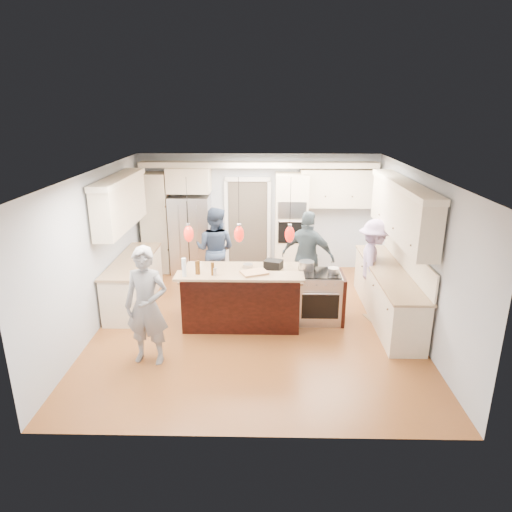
{
  "coord_description": "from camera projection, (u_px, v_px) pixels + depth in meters",
  "views": [
    {
      "loc": [
        0.17,
        -7.45,
        3.75
      ],
      "look_at": [
        0.0,
        0.35,
        1.15
      ],
      "focal_mm": 32.0,
      "sensor_mm": 36.0,
      "label": 1
    }
  ],
  "objects": [
    {
      "name": "pot_large",
      "position": [
        306.0,
        265.0,
        8.19
      ],
      "size": [
        0.27,
        0.27,
        0.16
      ],
      "primitive_type": "cylinder",
      "color": "#B7B7BC",
      "rests_on": "island_range"
    },
    {
      "name": "right_counter_run",
      "position": [
        392.0,
        263.0,
        8.15
      ],
      "size": [
        0.64,
        3.1,
        2.51
      ],
      "color": "beige",
      "rests_on": "ground"
    },
    {
      "name": "cutting_board",
      "position": [
        254.0,
        273.0,
        7.45
      ],
      "size": [
        0.5,
        0.43,
        0.03
      ],
      "primitive_type": "cube",
      "rotation": [
        0.0,
        0.0,
        0.41
      ],
      "color": "tan",
      "rests_on": "kitchen_island"
    },
    {
      "name": "person_far_right",
      "position": [
        308.0,
        257.0,
        8.93
      ],
      "size": [
        1.16,
        0.82,
        1.82
      ],
      "primitive_type": "imported",
      "rotation": [
        0.0,
        0.0,
        2.75
      ],
      "color": "#43555E",
      "rests_on": "ground"
    },
    {
      "name": "beer_bottle_a",
      "position": [
        197.0,
        268.0,
        7.4
      ],
      "size": [
        0.07,
        0.07,
        0.21
      ],
      "primitive_type": "cylinder",
      "rotation": [
        0.0,
        0.0,
        -0.35
      ],
      "color": "#4A2C0D",
      "rests_on": "kitchen_island"
    },
    {
      "name": "floor_rug",
      "position": [
        388.0,
        323.0,
        8.23
      ],
      "size": [
        0.82,
        1.01,
        0.01
      ],
      "primitive_type": "cube",
      "rotation": [
        0.0,
        0.0,
        0.29
      ],
      "color": "#8B6C4B",
      "rests_on": "ground"
    },
    {
      "name": "refrigerator",
      "position": [
        191.0,
        235.0,
        10.5
      ],
      "size": [
        0.9,
        0.7,
        1.8
      ],
      "primitive_type": "cube",
      "color": "#B7B7BC",
      "rests_on": "ground"
    },
    {
      "name": "person_far_left",
      "position": [
        215.0,
        249.0,
        9.45
      ],
      "size": [
        1.01,
        0.88,
        1.78
      ],
      "primitive_type": "imported",
      "rotation": [
        0.0,
        0.0,
        2.87
      ],
      "color": "#30405D",
      "rests_on": "ground"
    },
    {
      "name": "ground_plane",
      "position": [
        256.0,
        322.0,
        8.25
      ],
      "size": [
        6.0,
        6.0,
        0.0
      ],
      "primitive_type": "plane",
      "color": "#A2592C",
      "rests_on": "ground"
    },
    {
      "name": "beer_bottle_b",
      "position": [
        198.0,
        267.0,
        7.39
      ],
      "size": [
        0.07,
        0.07,
        0.23
      ],
      "primitive_type": "cylinder",
      "rotation": [
        0.0,
        0.0,
        0.3
      ],
      "color": "#4A2C0D",
      "rests_on": "kitchen_island"
    },
    {
      "name": "pendant_lights",
      "position": [
        239.0,
        234.0,
        7.2
      ],
      "size": [
        1.75,
        0.15,
        1.03
      ],
      "color": "black",
      "rests_on": "ground"
    },
    {
      "name": "room_shell",
      "position": [
        256.0,
        225.0,
        7.68
      ],
      "size": [
        5.54,
        6.04,
        2.72
      ],
      "color": "#B2BCC6",
      "rests_on": "ground"
    },
    {
      "name": "kitchen_island",
      "position": [
        242.0,
        296.0,
        8.17
      ],
      "size": [
        2.1,
        1.46,
        1.12
      ],
      "color": "black",
      "rests_on": "ground"
    },
    {
      "name": "island_range",
      "position": [
        320.0,
        296.0,
        8.22
      ],
      "size": [
        0.82,
        0.71,
        0.92
      ],
      "color": "#B7B7BC",
      "rests_on": "ground"
    },
    {
      "name": "back_upper_cabinets",
      "position": [
        226.0,
        201.0,
        10.36
      ],
      "size": [
        5.3,
        0.61,
        2.54
      ],
      "color": "beige",
      "rests_on": "ground"
    },
    {
      "name": "oven_column",
      "position": [
        291.0,
        224.0,
        10.4
      ],
      "size": [
        0.72,
        0.69,
        2.3
      ],
      "color": "beige",
      "rests_on": "ground"
    },
    {
      "name": "pot_small",
      "position": [
        333.0,
        270.0,
        8.03
      ],
      "size": [
        0.2,
        0.2,
        0.1
      ],
      "primitive_type": "cylinder",
      "color": "#B7B7BC",
      "rests_on": "island_range"
    },
    {
      "name": "water_bottle",
      "position": [
        184.0,
        267.0,
        7.28
      ],
      "size": [
        0.09,
        0.09,
        0.31
      ],
      "primitive_type": "cylinder",
      "rotation": [
        0.0,
        0.0,
        -0.31
      ],
      "color": "silver",
      "rests_on": "kitchen_island"
    },
    {
      "name": "person_bar_end",
      "position": [
        147.0,
        306.0,
        6.74
      ],
      "size": [
        0.72,
        0.53,
        1.82
      ],
      "primitive_type": "imported",
      "rotation": [
        0.0,
        0.0,
        -0.14
      ],
      "color": "gray",
      "rests_on": "ground"
    },
    {
      "name": "person_range_side",
      "position": [
        374.0,
        263.0,
        8.75
      ],
      "size": [
        0.8,
        1.19,
        1.71
      ],
      "primitive_type": "imported",
      "rotation": [
        0.0,
        0.0,
        1.41
      ],
      "color": "#AB93C6",
      "rests_on": "ground"
    },
    {
      "name": "left_cabinets",
      "position": [
        129.0,
        252.0,
        8.73
      ],
      "size": [
        0.64,
        2.3,
        2.51
      ],
      "color": "beige",
      "rests_on": "ground"
    },
    {
      "name": "beer_bottle_c",
      "position": [
        213.0,
        269.0,
        7.35
      ],
      "size": [
        0.06,
        0.06,
        0.22
      ],
      "primitive_type": "cylinder",
      "rotation": [
        0.0,
        0.0,
        0.17
      ],
      "color": "#4A2C0D",
      "rests_on": "kitchen_island"
    },
    {
      "name": "drink_can",
      "position": [
        215.0,
        272.0,
        7.36
      ],
      "size": [
        0.08,
        0.08,
        0.13
      ],
      "primitive_type": "cylinder",
      "rotation": [
        0.0,
        0.0,
        0.14
      ],
      "color": "#B7B7BC",
      "rests_on": "kitchen_island"
    }
  ]
}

